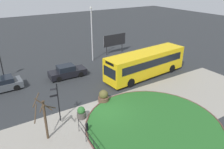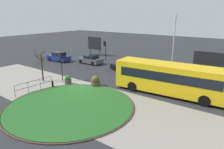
% 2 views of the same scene
% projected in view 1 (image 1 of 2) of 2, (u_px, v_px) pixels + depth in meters
% --- Properties ---
extents(ground, '(120.00, 120.00, 0.00)m').
position_uv_depth(ground, '(106.00, 111.00, 19.28)').
color(ground, '#282B2D').
extents(sidewalk_paving, '(32.00, 8.08, 0.02)m').
position_uv_depth(sidewalk_paving, '(118.00, 123.00, 17.76)').
color(sidewalk_paving, gray).
rests_on(sidewalk_paving, ground).
extents(grass_island, '(10.67, 10.67, 0.10)m').
position_uv_depth(grass_island, '(153.00, 123.00, 17.64)').
color(grass_island, '#235B23').
rests_on(grass_island, ground).
extents(grass_kerb_ring, '(10.98, 10.98, 0.11)m').
position_uv_depth(grass_kerb_ring, '(153.00, 123.00, 17.64)').
color(grass_kerb_ring, brown).
rests_on(grass_kerb_ring, ground).
extents(signpost_directional, '(0.76, 0.74, 3.41)m').
position_uv_depth(signpost_directional, '(58.00, 100.00, 17.27)').
color(signpost_directional, black).
rests_on(signpost_directional, ground).
extents(bollard_foreground, '(0.22, 0.22, 0.79)m').
position_uv_depth(bollard_foreground, '(87.00, 127.00, 16.63)').
color(bollard_foreground, black).
rests_on(bollard_foreground, ground).
extents(railing_grass_edge, '(0.23, 4.08, 1.14)m').
position_uv_depth(railing_grass_edge, '(90.00, 139.00, 14.84)').
color(railing_grass_edge, black).
rests_on(railing_grass_edge, ground).
extents(bus_yellow, '(10.81, 3.39, 2.99)m').
position_uv_depth(bus_yellow, '(146.00, 63.00, 25.75)').
color(bus_yellow, yellow).
rests_on(bus_yellow, ground).
extents(car_near_lane, '(3.97, 2.00, 1.36)m').
position_uv_depth(car_near_lane, '(2.00, 84.00, 22.75)').
color(car_near_lane, '#474C51').
rests_on(car_near_lane, ground).
extents(car_trailing, '(4.40, 1.92, 1.49)m').
position_uv_depth(car_trailing, '(67.00, 72.00, 25.79)').
color(car_trailing, black).
rests_on(car_trailing, ground).
extents(lamppost_tall, '(0.32, 0.32, 7.43)m').
position_uv_depth(lamppost_tall, '(92.00, 33.00, 29.68)').
color(lamppost_tall, '#B7B7BC').
rests_on(lamppost_tall, ground).
extents(billboard_left, '(4.03, 0.34, 3.02)m').
position_uv_depth(billboard_left, '(115.00, 40.00, 33.55)').
color(billboard_left, black).
rests_on(billboard_left, ground).
extents(planter_near_signpost, '(1.02, 1.02, 1.20)m').
position_uv_depth(planter_near_signpost, '(103.00, 97.00, 20.63)').
color(planter_near_signpost, brown).
rests_on(planter_near_signpost, ground).
extents(planter_kerbside, '(0.76, 0.76, 1.08)m').
position_uv_depth(planter_kerbside, '(81.00, 113.00, 18.18)').
color(planter_kerbside, '#47423D').
rests_on(planter_kerbside, ground).
extents(street_tree_bare, '(1.63, 1.63, 3.76)m').
position_uv_depth(street_tree_bare, '(44.00, 116.00, 15.23)').
color(street_tree_bare, '#423323').
rests_on(street_tree_bare, ground).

